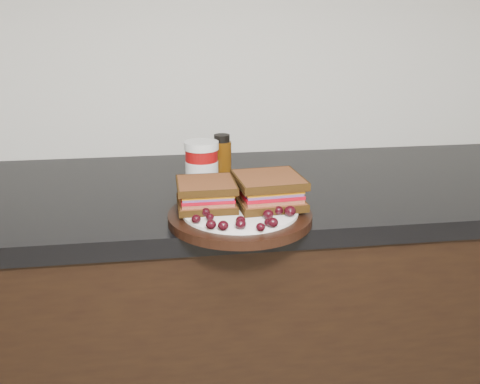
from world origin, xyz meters
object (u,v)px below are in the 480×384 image
object	(u,v)px
sandwich_left	(206,194)
condiment_jar	(202,166)
plate	(240,217)
oil_bottle	(222,160)

from	to	relation	value
sandwich_left	condiment_jar	world-z (taller)	condiment_jar
plate	condiment_jar	xyz separation A→B (m)	(-0.06, 0.20, 0.05)
sandwich_left	oil_bottle	xyz separation A→B (m)	(0.05, 0.21, 0.01)
sandwich_left	condiment_jar	distance (m)	0.18
sandwich_left	oil_bottle	bearing A→B (deg)	74.80
condiment_jar	oil_bottle	bearing A→B (deg)	32.62
plate	condiment_jar	size ratio (longest dim) A/B	2.45
plate	oil_bottle	distance (m)	0.24
oil_bottle	sandwich_left	bearing A→B (deg)	-104.76
condiment_jar	oil_bottle	xyz separation A→B (m)	(0.05, 0.03, 0.00)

